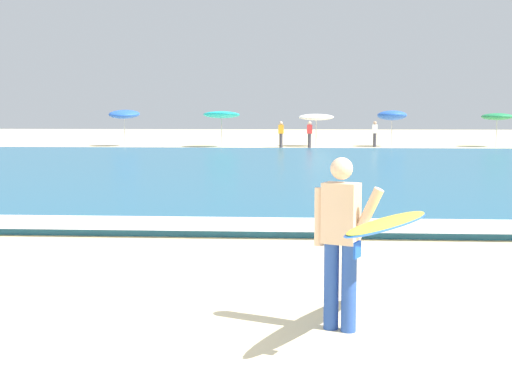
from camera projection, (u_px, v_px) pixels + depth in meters
The scene contains 12 objects.
ground_plane at pixel (96, 341), 6.80m from camera, with size 160.00×160.00×0.00m, color beige.
sea at pixel (249, 169), 26.29m from camera, with size 120.00×28.00×0.14m, color #1E6084.
surf_foam at pixel (195, 223), 12.99m from camera, with size 120.00×1.59×0.01m, color white.
surfer_with_board at pixel (362, 231), 6.91m from camera, with size 1.33×2.22×1.73m.
beach_umbrella_0 at pixel (124, 114), 44.39m from camera, with size 1.92×1.96×2.35m.
beach_umbrella_1 at pixel (221, 115), 43.49m from camera, with size 2.23×2.26×2.26m.
beach_umbrella_2 at pixel (316, 117), 44.27m from camera, with size 2.19×2.21×2.07m.
beach_umbrella_3 at pixel (392, 115), 44.01m from camera, with size 1.82×1.85×2.27m.
beach_umbrella_4 at pixel (497, 117), 43.68m from camera, with size 1.88×1.89×2.08m.
beachgoer_near_row_left at pixel (310, 134), 42.84m from camera, with size 0.32×0.20×1.58m.
beachgoer_near_row_mid at pixel (375, 133), 43.55m from camera, with size 0.32×0.20×1.58m.
beachgoer_near_row_right at pixel (281, 133), 43.00m from camera, with size 0.32×0.20×1.58m.
Camera 1 is at (1.95, -6.49, 2.17)m, focal length 50.13 mm.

